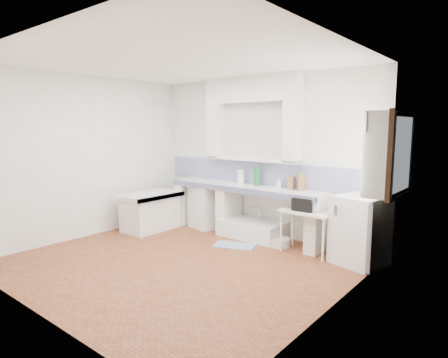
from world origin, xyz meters
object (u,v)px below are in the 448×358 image
Objects in this scene: stove at (207,206)px; side_table at (307,232)px; sink at (252,230)px; fridge at (360,230)px.

stove is 2.24m from side_table.
fridge is at bearing -3.54° from sink.
side_table is 0.79m from fridge.
sink is 1.41× the size of side_table.
fridge reaches higher than side_table.
fridge reaches higher than stove.
sink is at bearing 172.64° from side_table.
side_table is at bearing -9.46° from sink.
sink is 1.16× the size of fridge.
sink is at bearing 10.99° from stove.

